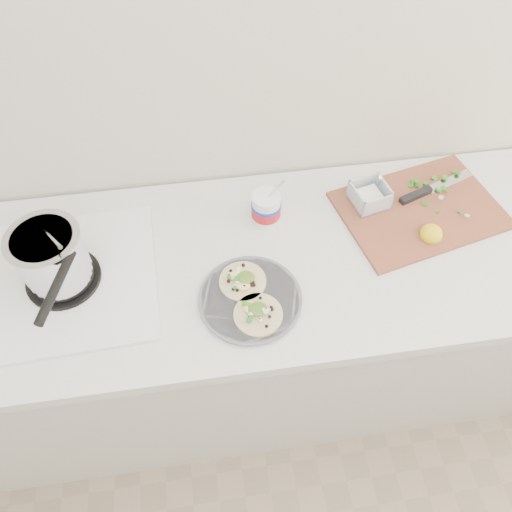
{
  "coord_description": "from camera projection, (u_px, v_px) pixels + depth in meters",
  "views": [
    {
      "loc": [
        -0.11,
        0.6,
        2.04
      ],
      "look_at": [
        0.0,
        1.38,
        0.96
      ],
      "focal_mm": 35.0,
      "sensor_mm": 36.0,
      "label": 1
    }
  ],
  "objects": [
    {
      "name": "counter",
      "position": [
        253.0,
        329.0,
        1.77
      ],
      "size": [
        2.44,
        0.66,
        0.9
      ],
      "color": "beige",
      "rests_on": "ground"
    },
    {
      "name": "stove",
      "position": [
        57.0,
        266.0,
        1.29
      ],
      "size": [
        0.5,
        0.47,
        0.24
      ],
      "rotation": [
        0.0,
        0.0,
        0.04
      ],
      "color": "silver",
      "rests_on": "counter"
    },
    {
      "name": "taco_plate",
      "position": [
        250.0,
        297.0,
        1.31
      ],
      "size": [
        0.27,
        0.27,
        0.04
      ],
      "rotation": [
        0.0,
        0.0,
        -0.02
      ],
      "color": "slate",
      "rests_on": "counter"
    },
    {
      "name": "tub",
      "position": [
        267.0,
        206.0,
        1.44
      ],
      "size": [
        0.09,
        0.09,
        0.2
      ],
      "rotation": [
        0.0,
        0.0,
        0.4
      ],
      "color": "white",
      "rests_on": "counter"
    },
    {
      "name": "cutboard",
      "position": [
        416.0,
        205.0,
        1.5
      ],
      "size": [
        0.53,
        0.42,
        0.07
      ],
      "rotation": [
        0.0,
        0.0,
        0.23
      ],
      "color": "brown",
      "rests_on": "counter"
    }
  ]
}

